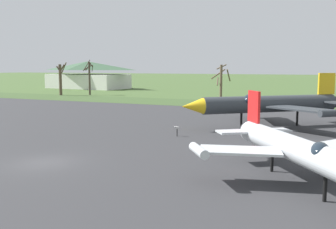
% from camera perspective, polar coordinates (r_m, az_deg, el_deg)
% --- Properties ---
extents(ground_plane, '(600.00, 600.00, 0.00)m').
position_cam_1_polar(ground_plane, '(26.18, -18.12, -7.00)').
color(ground_plane, '#425B2D').
extents(asphalt_apron, '(93.71, 46.10, 0.05)m').
position_cam_1_polar(asphalt_apron, '(37.37, -3.87, -2.42)').
color(asphalt_apron, '#333335').
rests_on(asphalt_apron, ground).
extents(grass_verge_strip, '(153.71, 12.00, 0.06)m').
position_cam_1_polar(grass_verge_strip, '(64.32, 8.19, 1.58)').
color(grass_verge_strip, '#3A5229').
rests_on(grass_verge_strip, ground).
extents(jet_fighter_front_left, '(15.39, 14.64, 5.60)m').
position_cam_1_polar(jet_fighter_front_left, '(40.22, 14.79, 1.60)').
color(jet_fighter_front_left, '#33383D').
rests_on(jet_fighter_front_left, ground).
extents(info_placard_front_left, '(0.53, 0.34, 0.95)m').
position_cam_1_polar(info_placard_front_left, '(34.03, 1.38, -2.38)').
color(info_placard_front_left, black).
rests_on(info_placard_front_left, ground).
extents(jet_fighter_front_right, '(10.63, 12.94, 4.70)m').
position_cam_1_polar(jet_fighter_front_right, '(20.78, 19.16, -5.09)').
color(jet_fighter_front_right, silver).
rests_on(jet_fighter_front_right, ground).
extents(bare_tree_far_left, '(2.09, 2.03, 7.23)m').
position_cam_1_polar(bare_tree_far_left, '(86.35, -15.87, 5.29)').
color(bare_tree_far_left, brown).
rests_on(bare_tree_far_left, ground).
extents(bare_tree_left_of_center, '(2.66, 2.48, 7.85)m').
position_cam_1_polar(bare_tree_left_of_center, '(86.31, -11.77, 5.72)').
color(bare_tree_left_of_center, '#42382D').
rests_on(bare_tree_left_of_center, ground).
extents(bare_tree_center, '(3.49, 3.31, 6.73)m').
position_cam_1_polar(bare_tree_center, '(68.42, 8.03, 5.01)').
color(bare_tree_center, brown).
rests_on(bare_tree_center, ground).
extents(visitor_building, '(25.30, 14.42, 7.79)m').
position_cam_1_polar(visitor_building, '(113.19, -11.99, 5.83)').
color(visitor_building, silver).
rests_on(visitor_building, ground).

